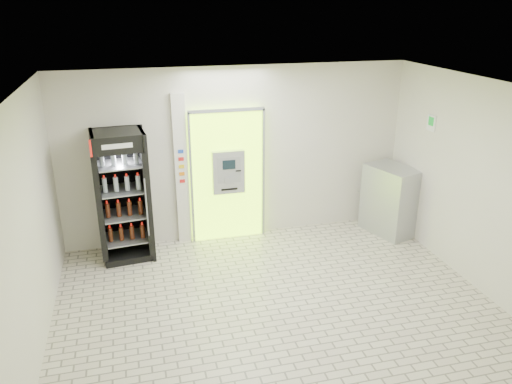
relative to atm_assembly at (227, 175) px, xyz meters
name	(u,v)px	position (x,y,z in m)	size (l,w,h in m)	color
ground	(278,309)	(0.20, -2.41, -1.17)	(6.00, 6.00, 0.00)	beige
room_shell	(280,184)	(0.20, -2.41, 0.67)	(6.00, 6.00, 6.00)	silver
atm_assembly	(227,175)	(0.00, 0.00, 0.00)	(1.30, 0.24, 2.33)	#ABFD17
pillar	(181,171)	(-0.78, 0.04, 0.13)	(0.22, 0.11, 2.60)	silver
beverage_cooler	(123,198)	(-1.76, -0.27, -0.15)	(0.86, 0.80, 2.12)	black
steel_cabinet	(391,200)	(2.88, -0.54, -0.55)	(0.89, 1.07, 1.24)	#A2A4A9
exit_sign	(431,123)	(3.19, -1.01, 0.95)	(0.02, 0.22, 0.26)	white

